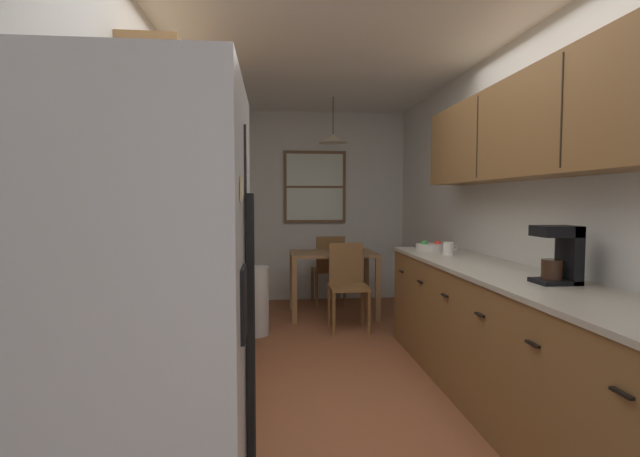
# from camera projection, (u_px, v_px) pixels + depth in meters

# --- Properties ---
(ground_plane) EXTENTS (12.00, 12.00, 0.00)m
(ground_plane) POSITION_uv_depth(u_px,v_px,m) (334.00, 365.00, 3.89)
(ground_plane) COLOR brown
(wall_left) EXTENTS (0.10, 9.00, 2.55)m
(wall_left) POSITION_uv_depth(u_px,v_px,m) (163.00, 211.00, 3.68)
(wall_left) COLOR silver
(wall_left) RESTS_ON ground
(wall_right) EXTENTS (0.10, 9.00, 2.55)m
(wall_right) POSITION_uv_depth(u_px,v_px,m) (493.00, 210.00, 3.95)
(wall_right) COLOR silver
(wall_right) RESTS_ON ground
(wall_back) EXTENTS (4.40, 0.10, 2.55)m
(wall_back) POSITION_uv_depth(u_px,v_px,m) (309.00, 206.00, 6.45)
(wall_back) COLOR silver
(wall_back) RESTS_ON ground
(ceiling_slab) EXTENTS (4.40, 9.00, 0.08)m
(ceiling_slab) POSITION_uv_depth(u_px,v_px,m) (334.00, 45.00, 3.74)
(ceiling_slab) COLOR white
(refrigerator) EXTENTS (0.74, 0.78, 1.75)m
(refrigerator) POSITION_uv_depth(u_px,v_px,m) (138.00, 346.00, 1.56)
(refrigerator) COLOR silver
(refrigerator) RESTS_ON ground
(stove_range) EXTENTS (0.66, 0.63, 1.10)m
(stove_range) POSITION_uv_depth(u_px,v_px,m) (171.00, 382.00, 2.30)
(stove_range) COLOR silver
(stove_range) RESTS_ON ground
(microwave_over_range) EXTENTS (0.39, 0.59, 0.30)m
(microwave_over_range) POSITION_uv_depth(u_px,v_px,m) (142.00, 136.00, 2.22)
(microwave_over_range) COLOR silver
(counter_left) EXTENTS (0.64, 1.84, 0.90)m
(counter_left) POSITION_uv_depth(u_px,v_px,m) (206.00, 321.00, 3.53)
(counter_left) COLOR brown
(counter_left) RESTS_ON ground
(upper_cabinets_left) EXTENTS (0.33, 1.92, 0.70)m
(upper_cabinets_left) POSITION_uv_depth(u_px,v_px,m) (182.00, 128.00, 3.38)
(upper_cabinets_left) COLOR brown
(counter_right) EXTENTS (0.64, 3.35, 0.90)m
(counter_right) POSITION_uv_depth(u_px,v_px,m) (506.00, 341.00, 3.03)
(counter_right) COLOR brown
(counter_right) RESTS_ON ground
(upper_cabinets_right) EXTENTS (0.33, 3.03, 0.63)m
(upper_cabinets_right) POSITION_uv_depth(u_px,v_px,m) (537.00, 126.00, 2.91)
(upper_cabinets_right) COLOR brown
(dining_table) EXTENTS (0.99, 0.71, 0.75)m
(dining_table) POSITION_uv_depth(u_px,v_px,m) (333.00, 263.00, 5.53)
(dining_table) COLOR olive
(dining_table) RESTS_ON ground
(dining_chair_near) EXTENTS (0.40, 0.40, 0.90)m
(dining_chair_near) POSITION_uv_depth(u_px,v_px,m) (348.00, 281.00, 4.99)
(dining_chair_near) COLOR brown
(dining_chair_near) RESTS_ON ground
(dining_chair_far) EXTENTS (0.42, 0.42, 0.90)m
(dining_chair_far) POSITION_uv_depth(u_px,v_px,m) (329.00, 267.00, 6.10)
(dining_chair_far) COLOR brown
(dining_chair_far) RESTS_ON ground
(pendant_light) EXTENTS (0.33, 0.33, 0.53)m
(pendant_light) POSITION_uv_depth(u_px,v_px,m) (333.00, 138.00, 5.44)
(pendant_light) COLOR black
(back_window) EXTENTS (0.84, 0.05, 0.97)m
(back_window) POSITION_uv_depth(u_px,v_px,m) (315.00, 187.00, 6.37)
(back_window) COLOR brown
(trash_bin) EXTENTS (0.32, 0.32, 0.69)m
(trash_bin) POSITION_uv_depth(u_px,v_px,m) (253.00, 301.00, 4.76)
(trash_bin) COLOR silver
(trash_bin) RESTS_ON ground
(storage_canister) EXTENTS (0.11, 0.11, 0.16)m
(storage_canister) POSITION_uv_depth(u_px,v_px,m) (189.00, 263.00, 2.83)
(storage_canister) COLOR red
(storage_canister) RESTS_ON counter_left
(dish_towel) EXTENTS (0.02, 0.16, 0.24)m
(dish_towel) POSITION_uv_depth(u_px,v_px,m) (246.00, 363.00, 2.49)
(dish_towel) COLOR white
(coffee_maker) EXTENTS (0.22, 0.18, 0.32)m
(coffee_maker) POSITION_uv_depth(u_px,v_px,m) (561.00, 253.00, 2.59)
(coffee_maker) COLOR black
(coffee_maker) RESTS_ON counter_right
(mug_by_coffeemaker) EXTENTS (0.12, 0.09, 0.11)m
(mug_by_coffeemaker) POSITION_uv_depth(u_px,v_px,m) (448.00, 249.00, 3.95)
(mug_by_coffeemaker) COLOR white
(mug_by_coffeemaker) RESTS_ON counter_right
(fruit_bowl) EXTENTS (0.28, 0.28, 0.09)m
(fruit_bowl) POSITION_uv_depth(u_px,v_px,m) (431.00, 247.00, 4.30)
(fruit_bowl) COLOR silver
(fruit_bowl) RESTS_ON counter_right
(table_serving_bowl) EXTENTS (0.17, 0.17, 0.06)m
(table_serving_bowl) POSITION_uv_depth(u_px,v_px,m) (340.00, 249.00, 5.57)
(table_serving_bowl) COLOR #4C7299
(table_serving_bowl) RESTS_ON dining_table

